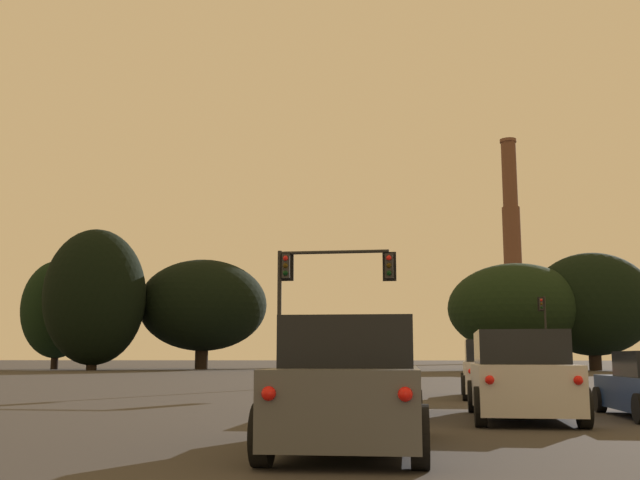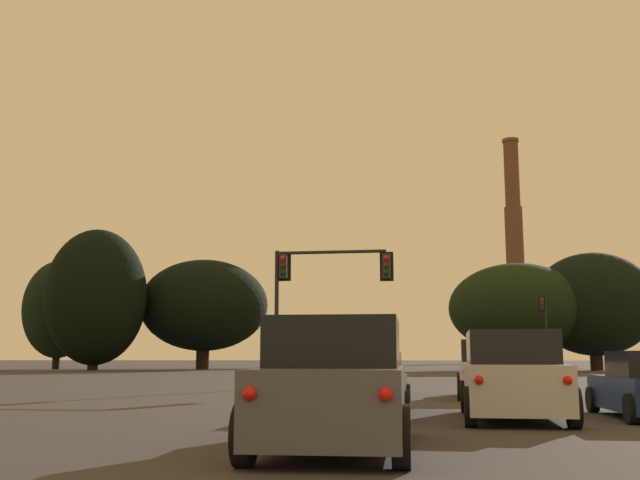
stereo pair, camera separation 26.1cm
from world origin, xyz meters
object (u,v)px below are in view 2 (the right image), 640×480
object	(u,v)px
sedan_left_lane_second	(364,385)
traffic_light_far_right	(545,322)
suv_center_lane_second	(512,376)
suv_left_lane_third	(337,385)
suv_center_lane_front	(489,370)
smokestack	(516,273)
traffic_light_overhead_left	(315,282)

from	to	relation	value
sedan_left_lane_second	traffic_light_far_right	xyz separation A→B (m)	(11.13, 49.93, 3.62)
suv_center_lane_second	suv_left_lane_third	bearing A→B (deg)	-117.38
suv_center_lane_front	sedan_left_lane_second	xyz separation A→B (m)	(-3.40, -7.80, -0.23)
suv_center_lane_front	traffic_light_far_right	size ratio (longest dim) A/B	0.75
suv_center_lane_front	traffic_light_far_right	bearing A→B (deg)	81.25
traffic_light_far_right	smokestack	world-z (taller)	smokestack
smokestack	traffic_light_far_right	bearing A→B (deg)	-94.78
traffic_light_far_right	suv_center_lane_front	bearing A→B (deg)	-100.40
suv_center_lane_front	sedan_left_lane_second	world-z (taller)	suv_center_lane_front
traffic_light_overhead_left	traffic_light_far_right	distance (m)	38.91
traffic_light_far_right	smokestack	distance (m)	100.18
suv_center_lane_front	suv_left_lane_third	size ratio (longest dim) A/B	1.00
suv_center_lane_front	suv_left_lane_third	bearing A→B (deg)	-100.79
sedan_left_lane_second	traffic_light_far_right	world-z (taller)	traffic_light_far_right
sedan_left_lane_second	traffic_light_far_right	size ratio (longest dim) A/B	0.72
traffic_light_overhead_left	suv_center_lane_second	bearing A→B (deg)	-65.87
suv_center_lane_second	traffic_light_far_right	distance (m)	51.56
suv_left_lane_third	suv_center_lane_second	bearing A→B (deg)	59.86
suv_center_lane_front	smokestack	bearing A→B (deg)	85.17
suv_center_lane_second	smokestack	bearing A→B (deg)	84.71
smokestack	suv_left_lane_third	bearing A→B (deg)	-97.04
suv_center_lane_front	suv_center_lane_second	size ratio (longest dim) A/B	1.00
traffic_light_overhead_left	traffic_light_far_right	xyz separation A→B (m)	(14.47, 36.12, -0.18)
suv_center_lane_second	sedan_left_lane_second	distance (m)	3.39
sedan_left_lane_second	traffic_light_overhead_left	bearing A→B (deg)	104.22
suv_left_lane_third	traffic_light_overhead_left	bearing A→B (deg)	98.06
suv_left_lane_third	sedan_left_lane_second	world-z (taller)	suv_left_lane_third
sedan_left_lane_second	traffic_light_overhead_left	size ratio (longest dim) A/B	0.81
suv_left_lane_third	smokestack	bearing A→B (deg)	81.07
suv_left_lane_third	traffic_light_far_right	size ratio (longest dim) A/B	0.76
suv_center_lane_second	traffic_light_far_right	xyz separation A→B (m)	(7.88, 50.84, 3.39)
sedan_left_lane_second	suv_center_lane_front	bearing A→B (deg)	67.11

